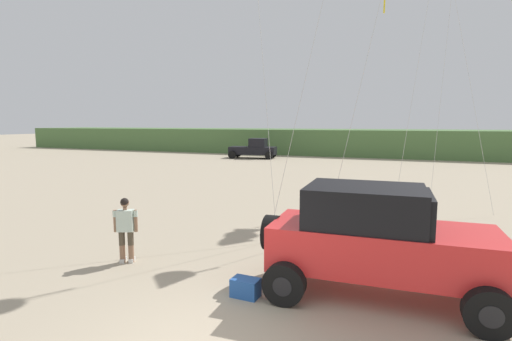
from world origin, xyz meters
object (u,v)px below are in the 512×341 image
Objects in this scene: cooler_box at (246,288)px; distant_pickup at (254,149)px; jeep at (378,239)px; person_watching at (126,226)px.

distant_pickup reaches higher than cooler_box.
person_watching is at bearing -176.36° from jeep.
jeep is 2.94× the size of person_watching.
jeep reaches higher than person_watching.
cooler_box is at bearing -68.21° from distant_pickup.
person_watching is at bearing 172.13° from cooler_box.
jeep is 8.75× the size of cooler_box.
cooler_box is (-2.47, -1.06, -1.01)m from jeep.
person_watching reaches higher than cooler_box.
cooler_box is at bearing -10.75° from person_watching.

